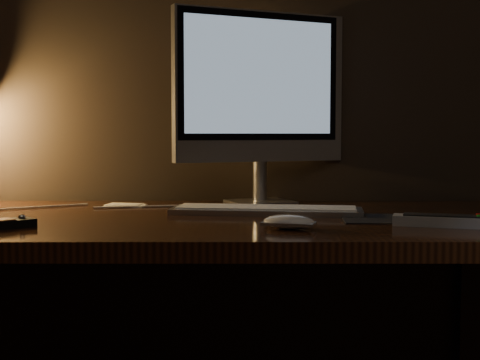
{
  "coord_description": "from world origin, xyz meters",
  "views": [
    {
      "loc": [
        0.09,
        0.27,
        0.95
      ],
      "look_at": [
        0.09,
        1.73,
        0.85
      ],
      "focal_mm": 50.0,
      "sensor_mm": 36.0,
      "label": 1
    }
  ],
  "objects_px": {
    "keyboard": "(266,210)",
    "mouse": "(289,224)",
    "tv_remote": "(446,221)",
    "monitor": "(260,91)",
    "desk": "(205,264)"
  },
  "relations": [
    {
      "from": "monitor",
      "to": "tv_remote",
      "type": "distance_m",
      "value": 0.68
    },
    {
      "from": "keyboard",
      "to": "mouse",
      "type": "bearing_deg",
      "value": -74.7
    },
    {
      "from": "keyboard",
      "to": "tv_remote",
      "type": "xyz_separation_m",
      "value": [
        0.37,
        -0.23,
        0.0
      ]
    },
    {
      "from": "tv_remote",
      "to": "keyboard",
      "type": "bearing_deg",
      "value": 164.82
    },
    {
      "from": "monitor",
      "to": "tv_remote",
      "type": "bearing_deg",
      "value": -74.34
    },
    {
      "from": "keyboard",
      "to": "desk",
      "type": "bearing_deg",
      "value": -174.97
    },
    {
      "from": "monitor",
      "to": "mouse",
      "type": "xyz_separation_m",
      "value": [
        0.04,
        -0.51,
        -0.31
      ]
    },
    {
      "from": "keyboard",
      "to": "mouse",
      "type": "distance_m",
      "value": 0.27
    },
    {
      "from": "monitor",
      "to": "keyboard",
      "type": "xyz_separation_m",
      "value": [
        0.01,
        -0.24,
        -0.31
      ]
    },
    {
      "from": "mouse",
      "to": "tv_remote",
      "type": "relative_size",
      "value": 0.48
    },
    {
      "from": "keyboard",
      "to": "monitor",
      "type": "bearing_deg",
      "value": 99.79
    },
    {
      "from": "mouse",
      "to": "monitor",
      "type": "bearing_deg",
      "value": 110.72
    },
    {
      "from": "tv_remote",
      "to": "desk",
      "type": "bearing_deg",
      "value": 172.25
    },
    {
      "from": "desk",
      "to": "mouse",
      "type": "height_order",
      "value": "mouse"
    },
    {
      "from": "monitor",
      "to": "keyboard",
      "type": "relative_size",
      "value": 1.14
    }
  ]
}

